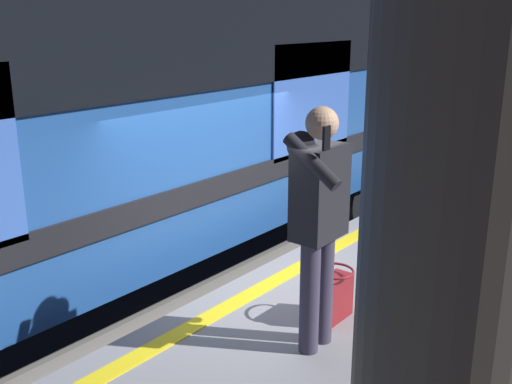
{
  "coord_description": "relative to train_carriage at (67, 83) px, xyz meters",
  "views": [
    {
      "loc": [
        4.12,
        3.25,
        3.3
      ],
      "look_at": [
        0.42,
        0.3,
        1.9
      ],
      "focal_mm": 42.05,
      "sensor_mm": 36.0,
      "label": 1
    }
  ],
  "objects": [
    {
      "name": "ground_plane",
      "position": [
        -0.48,
        2.13,
        -2.63
      ],
      "size": [
        25.52,
        25.52,
        0.0
      ],
      "primitive_type": "plane",
      "color": "#3D3D3F"
    },
    {
      "name": "safety_line",
      "position": [
        -0.48,
        2.43,
        -1.62
      ],
      "size": [
        16.68,
        0.16,
        0.01
      ],
      "primitive_type": "cube",
      "color": "yellow",
      "rests_on": "platform"
    },
    {
      "name": "track_rail_near",
      "position": [
        -0.48,
        0.71,
        -2.55
      ],
      "size": [
        22.12,
        0.08,
        0.16
      ],
      "primitive_type": "cube",
      "color": "slate",
      "rests_on": "ground"
    },
    {
      "name": "track_rail_far",
      "position": [
        -0.48,
        -0.72,
        -2.55
      ],
      "size": [
        22.12,
        0.08,
        0.16
      ],
      "primitive_type": "cube",
      "color": "slate",
      "rests_on": "ground"
    },
    {
      "name": "train_carriage",
      "position": [
        0.0,
        0.0,
        0.0
      ],
      "size": [
        12.96,
        3.07,
        4.17
      ],
      "color": "#1E478C",
      "rests_on": "ground"
    },
    {
      "name": "passenger",
      "position": [
        0.36,
        3.31,
        -0.6
      ],
      "size": [
        0.57,
        0.55,
        1.74
      ],
      "color": "#383347",
      "rests_on": "platform"
    },
    {
      "name": "handbag",
      "position": [
        -0.06,
        3.2,
        -1.43
      ],
      "size": [
        0.35,
        0.31,
        0.42
      ],
      "color": "maroon",
      "rests_on": "platform"
    }
  ]
}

